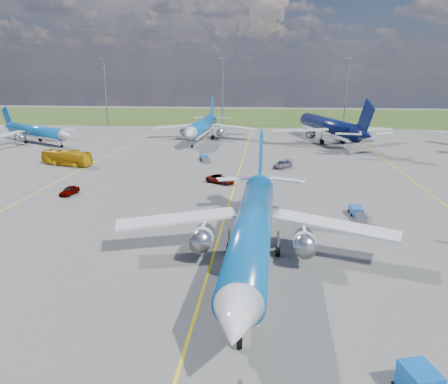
# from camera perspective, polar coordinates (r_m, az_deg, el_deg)

# --- Properties ---
(ground) EXTENTS (400.00, 400.00, 0.00)m
(ground) POSITION_cam_1_polar(r_m,az_deg,el_deg) (41.53, -1.92, -10.01)
(ground) COLOR #51514E
(ground) RESTS_ON ground
(grass_strip) EXTENTS (400.00, 80.00, 0.01)m
(grass_strip) POSITION_cam_1_polar(r_m,az_deg,el_deg) (188.11, 4.15, 9.84)
(grass_strip) COLOR #2D4719
(grass_strip) RESTS_ON ground
(taxiway_lines) EXTENTS (60.25, 160.00, 0.02)m
(taxiway_lines) POSITION_cam_1_polar(r_m,az_deg,el_deg) (67.46, 1.30, 0.05)
(taxiway_lines) COLOR yellow
(taxiway_lines) RESTS_ON ground
(floodlight_masts) EXTENTS (202.20, 0.50, 22.70)m
(floodlight_masts) POSITION_cam_1_polar(r_m,az_deg,el_deg) (147.38, 7.78, 13.14)
(floodlight_masts) COLOR slate
(floodlight_masts) RESTS_ON ground
(bg_jet_nw) EXTENTS (41.73, 39.19, 8.73)m
(bg_jet_nw) POSITION_cam_1_polar(r_m,az_deg,el_deg) (124.73, -23.16, 5.89)
(bg_jet_nw) COLOR #0B57A0
(bg_jet_nw) RESTS_ON ground
(bg_jet_nnw) EXTENTS (32.28, 41.54, 10.59)m
(bg_jet_nnw) POSITION_cam_1_polar(r_m,az_deg,el_deg) (120.30, -2.86, 6.79)
(bg_jet_nnw) COLOR #0B57A0
(bg_jet_nnw) RESTS_ON ground
(bg_jet_n) EXTENTS (45.80, 53.42, 11.99)m
(bg_jet_n) POSITION_cam_1_polar(r_m,az_deg,el_deg) (120.00, 13.36, 6.38)
(bg_jet_n) COLOR #060F39
(bg_jet_n) RESTS_ON ground
(main_airliner) EXTENTS (31.12, 40.31, 10.37)m
(main_airliner) POSITION_cam_1_polar(r_m,az_deg,el_deg) (42.41, 3.65, -9.47)
(main_airliner) COLOR #0B57A0
(main_airliner) RESTS_ON ground
(uld_container) EXTENTS (2.23, 2.53, 1.72)m
(uld_container) POSITION_cam_1_polar(r_m,az_deg,el_deg) (29.10, 24.14, -21.70)
(uld_container) COLOR #0C56B3
(uld_container) RESTS_ON ground
(apron_bus) EXTENTS (11.07, 5.55, 3.01)m
(apron_bus) POSITION_cam_1_polar(r_m,az_deg,el_deg) (92.15, -19.86, 4.23)
(apron_bus) COLOR #D1960C
(apron_bus) RESTS_ON ground
(service_car_a) EXTENTS (2.06, 4.01, 1.31)m
(service_car_a) POSITION_cam_1_polar(r_m,az_deg,el_deg) (69.60, -19.54, 0.18)
(service_car_a) COLOR #999999
(service_car_a) RESTS_ON ground
(service_car_b) EXTENTS (5.50, 4.49, 1.39)m
(service_car_b) POSITION_cam_1_polar(r_m,az_deg,el_deg) (72.51, -0.45, 1.70)
(service_car_b) COLOR #999999
(service_car_b) RESTS_ON ground
(service_car_c) EXTENTS (4.35, 5.23, 1.43)m
(service_car_c) POSITION_cam_1_polar(r_m,az_deg,el_deg) (85.09, 7.66, 3.61)
(service_car_c) COLOR #999999
(service_car_c) RESTS_ON ground
(baggage_tug_w) EXTENTS (1.45, 4.89, 1.09)m
(baggage_tug_w) POSITION_cam_1_polar(r_m,az_deg,el_deg) (58.11, 17.03, -2.65)
(baggage_tug_w) COLOR #1C59AB
(baggage_tug_w) RESTS_ON ground
(baggage_tug_c) EXTENTS (2.66, 5.24, 1.14)m
(baggage_tug_c) POSITION_cam_1_polar(r_m,az_deg,el_deg) (91.22, -2.56, 4.40)
(baggage_tug_c) COLOR #1C5DAB
(baggage_tug_c) RESTS_ON ground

